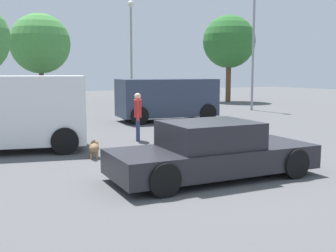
{
  "coord_description": "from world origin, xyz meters",
  "views": [
    {
      "loc": [
        -4.88,
        -7.29,
        2.29
      ],
      "look_at": [
        0.29,
        1.93,
        0.9
      ],
      "focal_mm": 44.39,
      "sensor_mm": 36.0,
      "label": 1
    }
  ],
  "objects_px": {
    "dog": "(94,148)",
    "pedestrian": "(138,113)",
    "light_post_near": "(254,25)",
    "light_post_mid": "(131,36)",
    "sedan_foreground": "(212,152)",
    "suv_dark": "(167,98)"
  },
  "relations": [
    {
      "from": "pedestrian",
      "to": "light_post_near",
      "type": "distance_m",
      "value": 13.23
    },
    {
      "from": "sedan_foreground",
      "to": "pedestrian",
      "type": "relative_size",
      "value": 2.91
    },
    {
      "from": "light_post_near",
      "to": "suv_dark",
      "type": "bearing_deg",
      "value": -162.2
    },
    {
      "from": "pedestrian",
      "to": "light_post_mid",
      "type": "xyz_separation_m",
      "value": [
        6.18,
        14.16,
        3.78
      ]
    },
    {
      "from": "light_post_near",
      "to": "sedan_foreground",
      "type": "bearing_deg",
      "value": -133.57
    },
    {
      "from": "dog",
      "to": "suv_dark",
      "type": "height_order",
      "value": "suv_dark"
    },
    {
      "from": "dog",
      "to": "pedestrian",
      "type": "height_order",
      "value": "pedestrian"
    },
    {
      "from": "sedan_foreground",
      "to": "dog",
      "type": "distance_m",
      "value": 3.57
    },
    {
      "from": "light_post_near",
      "to": "pedestrian",
      "type": "bearing_deg",
      "value": -147.69
    },
    {
      "from": "dog",
      "to": "light_post_mid",
      "type": "xyz_separation_m",
      "value": [
        8.37,
        16.09,
        4.44
      ]
    },
    {
      "from": "sedan_foreground",
      "to": "pedestrian",
      "type": "distance_m",
      "value": 5.19
    },
    {
      "from": "pedestrian",
      "to": "light_post_near",
      "type": "relative_size",
      "value": 0.21
    },
    {
      "from": "sedan_foreground",
      "to": "light_post_mid",
      "type": "relative_size",
      "value": 0.66
    },
    {
      "from": "pedestrian",
      "to": "light_post_near",
      "type": "bearing_deg",
      "value": -122.98
    },
    {
      "from": "dog",
      "to": "pedestrian",
      "type": "bearing_deg",
      "value": -26.53
    },
    {
      "from": "sedan_foreground",
      "to": "light_post_near",
      "type": "relative_size",
      "value": 0.62
    },
    {
      "from": "suv_dark",
      "to": "pedestrian",
      "type": "xyz_separation_m",
      "value": [
        -3.59,
        -4.47,
        -0.12
      ]
    },
    {
      "from": "sedan_foreground",
      "to": "suv_dark",
      "type": "bearing_deg",
      "value": 69.88
    },
    {
      "from": "light_post_near",
      "to": "light_post_mid",
      "type": "bearing_deg",
      "value": 121.04
    },
    {
      "from": "dog",
      "to": "pedestrian",
      "type": "xyz_separation_m",
      "value": [
        2.19,
        1.93,
        0.66
      ]
    },
    {
      "from": "sedan_foreground",
      "to": "pedestrian",
      "type": "xyz_separation_m",
      "value": [
        0.65,
        5.14,
        0.38
      ]
    },
    {
      "from": "dog",
      "to": "light_post_near",
      "type": "xyz_separation_m",
      "value": [
        12.84,
        8.67,
        4.7
      ]
    }
  ]
}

